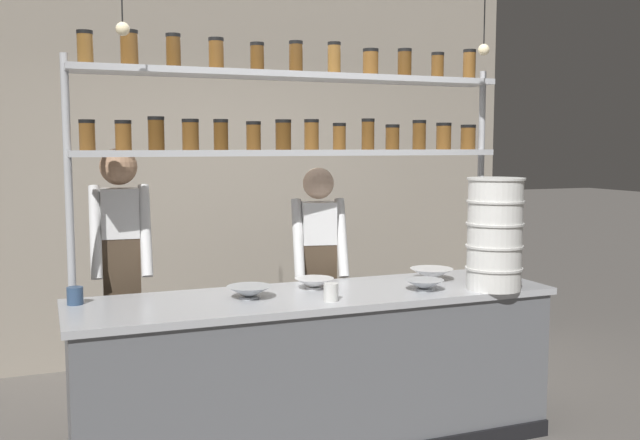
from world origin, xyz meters
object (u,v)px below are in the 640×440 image
Objects in this scene: chef_left at (121,268)px; chef_center at (319,272)px; container_stack at (495,234)px; prep_bowl_near_left at (314,284)px; spice_shelf_unit at (297,122)px; prep_bowl_center_front at (249,292)px; serving_cup_front at (75,296)px; prep_bowl_near_right at (432,274)px; prep_bowl_center_back at (424,285)px; serving_cup_by_board at (332,292)px.

chef_left is 1.27m from chef_center.
chef_left is 2.65× the size of container_stack.
spice_shelf_unit is at bearing 99.81° from prep_bowl_near_left.
spice_shelf_unit reaches higher than prep_bowl_center_front.
prep_bowl_near_left is (0.04, -0.20, -0.96)m from spice_shelf_unit.
chef_center is 6.93× the size of prep_bowl_near_left.
container_stack is at bearing -21.65° from prep_bowl_near_left.
prep_bowl_near_right is at bearing -2.39° from serving_cup_front.
chef_left reaches higher than container_stack.
prep_bowl_near_left is 0.65m from prep_bowl_center_back.
chef_left is at bearing 162.27° from spice_shelf_unit.
serving_cup_by_board is at bearing -173.82° from prep_bowl_center_back.
prep_bowl_center_back is 2.36× the size of serving_cup_by_board.
prep_bowl_near_right reaches higher than prep_bowl_center_back.
chef_left is 6.41× the size of prep_bowl_near_right.
serving_cup_by_board is at bearing -94.49° from chef_center.
chef_center reaches higher than prep_bowl_center_front.
serving_cup_front is (-0.92, 0.19, 0.01)m from prep_bowl_center_front.
prep_bowl_center_back is at bearing -37.73° from spice_shelf_unit.
prep_bowl_center_front is at bearing -11.96° from serving_cup_front.
serving_cup_by_board is (-0.82, -0.33, 0.01)m from prep_bowl_near_right.
chef_left reaches higher than prep_bowl_near_right.
chef_center is 0.75m from prep_bowl_near_right.
serving_cup_front reaches higher than prep_bowl_center_back.
serving_cup_front is at bearing 168.04° from prep_bowl_center_front.
chef_center is at bearing 141.70° from prep_bowl_near_right.
chef_center is 2.45× the size of container_stack.
prep_bowl_center_front is at bearing -126.35° from chef_center.
serving_cup_by_board reaches higher than serving_cup_front.
spice_shelf_unit is 10.50× the size of prep_bowl_center_front.
chef_left reaches higher than serving_cup_front.
prep_bowl_near_left and prep_bowl_center_back have the same top height.
prep_bowl_center_front is at bearing 169.03° from container_stack.
spice_shelf_unit is 1.53× the size of chef_left.
spice_shelf_unit is 1.39m from chef_left.
serving_cup_front is at bearing 162.27° from serving_cup_by_board.
chef_center is 0.50m from prep_bowl_near_left.
prep_bowl_center_front is (0.63, -0.65, -0.07)m from chef_left.
serving_cup_front is at bearing 176.77° from prep_bowl_near_left.
prep_bowl_center_back is 2.46× the size of serving_cup_front.
prep_bowl_near_left is at bearing 154.65° from prep_bowl_center_back.
container_stack is at bearing -62.34° from prep_bowl_near_right.
container_stack is at bearing -20.38° from chef_left.
serving_cup_by_board is at bearing -89.46° from spice_shelf_unit.
spice_shelf_unit is 1.09m from prep_bowl_center_front.
prep_bowl_near_right is 0.89m from serving_cup_by_board.
prep_bowl_near_left is (-0.99, 0.39, -0.30)m from container_stack.
container_stack is 2.83× the size of prep_bowl_near_left.
chef_center is at bearing 73.70° from serving_cup_by_board.
prep_bowl_near_right is (0.83, -0.22, -0.95)m from spice_shelf_unit.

